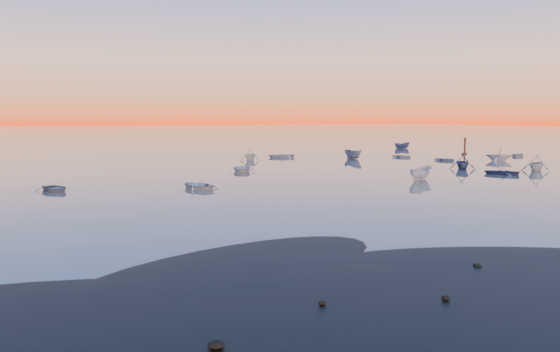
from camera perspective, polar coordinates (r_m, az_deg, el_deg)
ground at (r=123.62m, az=-14.34°, el=2.95°), size 600.00×600.00×0.00m
mud_lobes at (r=28.88m, az=18.19°, el=-7.42°), size 140.00×6.00×0.07m
moored_fleet at (r=77.59m, az=-9.04°, el=1.22°), size 124.00×58.00×1.20m
boat_near_center at (r=59.61m, az=14.46°, el=-0.39°), size 3.47×4.38×1.40m
boat_near_right at (r=89.25m, az=21.88°, el=1.50°), size 4.16×3.81×1.37m
channel_marker at (r=102.85m, az=18.75°, el=2.89°), size 0.90×0.90×3.19m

